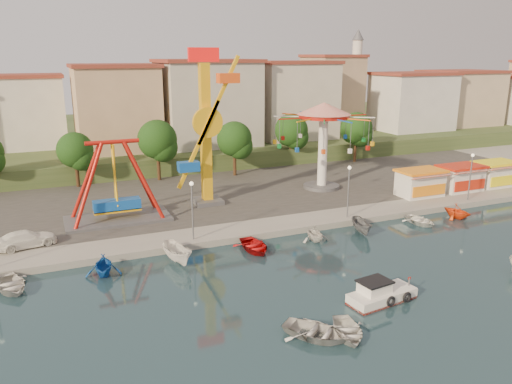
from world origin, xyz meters
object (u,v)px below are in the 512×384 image
kamikaze_tower (208,132)px  cabin_motorboat (380,295)px  van (26,239)px  pirate_ship_ride (115,183)px  wave_swinger (324,126)px  rowboat_a (316,332)px

kamikaze_tower → cabin_motorboat: 26.57m
van → pirate_ship_ride: bearing=-76.5°
pirate_ship_ride → cabin_motorboat: pirate_ship_ride is taller
kamikaze_tower → van: bearing=-161.6°
pirate_ship_ride → wave_swinger: (24.80, 2.90, 3.80)m
pirate_ship_ride → wave_swinger: size_ratio=0.86×
pirate_ship_ride → rowboat_a: size_ratio=2.43×
pirate_ship_ride → van: bearing=-152.5°
pirate_ship_ride → rowboat_a: bearing=-72.7°
pirate_ship_ride → wave_swinger: bearing=6.7°
wave_swinger → van: 34.45m
cabin_motorboat → wave_swinger: bearing=60.5°
van → cabin_motorboat: bearing=-144.0°
kamikaze_tower → rowboat_a: bearing=-94.7°
wave_swinger → rowboat_a: 33.89m
cabin_motorboat → kamikaze_tower: bearing=91.9°
cabin_motorboat → van: size_ratio=1.04×
wave_swinger → van: wave_swinger is taller
kamikaze_tower → rowboat_a: size_ratio=4.01×
rowboat_a → van: bearing=89.0°
kamikaze_tower → cabin_motorboat: bearing=-80.7°
pirate_ship_ride → van: 9.74m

